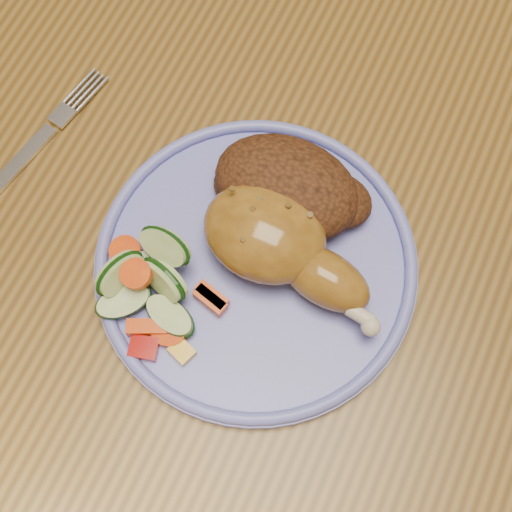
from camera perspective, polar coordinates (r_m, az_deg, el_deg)
name	(u,v)px	position (r m, az deg, el deg)	size (l,w,h in m)	color
ground	(283,372)	(1.31, 2.14, -9.23)	(4.00, 4.00, 0.00)	brown
dining_table	(308,237)	(0.67, 4.14, 1.49)	(0.90, 1.40, 0.75)	brown
plate	(256,265)	(0.57, 0.00, -0.73)	(0.26, 0.26, 0.01)	#7076DA
plate_rim	(256,260)	(0.56, 0.00, -0.35)	(0.25, 0.25, 0.01)	#7076DA
chicken_leg	(279,244)	(0.54, 1.87, 0.98)	(0.16, 0.08, 0.05)	#9B6920
rice_pilaf	(290,189)	(0.56, 2.71, 5.40)	(0.13, 0.09, 0.05)	#4D2813
vegetable_pile	(150,285)	(0.55, -8.47, -2.33)	(0.10, 0.11, 0.05)	#A50A05
fork	(28,153)	(0.64, -17.79, 7.87)	(0.04, 0.16, 0.00)	silver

